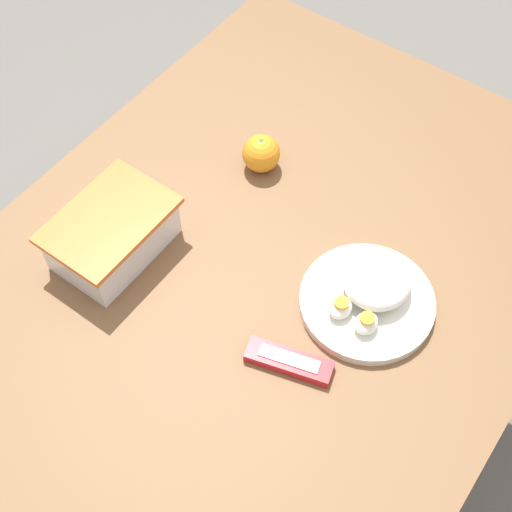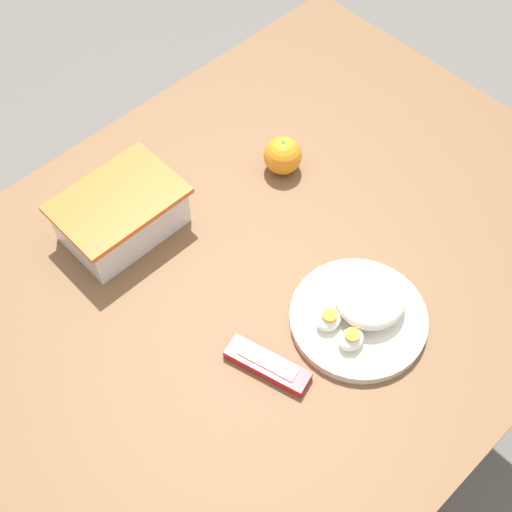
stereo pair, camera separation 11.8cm
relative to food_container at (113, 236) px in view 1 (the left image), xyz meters
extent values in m
plane|color=#66605B|center=(0.13, -0.23, -0.81)|extent=(10.00, 10.00, 0.00)
cube|color=brown|center=(0.13, -0.23, -0.05)|extent=(1.22, 0.90, 0.03)
cylinder|color=brown|center=(0.68, 0.17, -0.44)|extent=(0.05, 0.05, 0.74)
cube|color=white|center=(0.00, 0.00, 0.00)|extent=(0.19, 0.13, 0.08)
cube|color=beige|center=(0.00, 0.00, -0.01)|extent=(0.18, 0.12, 0.05)
cube|color=orange|center=(0.00, 0.00, 0.04)|extent=(0.21, 0.15, 0.01)
ellipsoid|color=gray|center=(-0.05, 0.00, 0.01)|extent=(0.06, 0.05, 0.03)
ellipsoid|color=gray|center=(0.05, -0.01, 0.01)|extent=(0.06, 0.05, 0.03)
sphere|color=orange|center=(0.30, -0.09, 0.00)|extent=(0.07, 0.07, 0.07)
cylinder|color=#4C662D|center=(0.30, -0.09, 0.03)|extent=(0.01, 0.01, 0.00)
cylinder|color=silver|center=(0.16, -0.40, -0.03)|extent=(0.22, 0.22, 0.02)
ellipsoid|color=white|center=(0.18, -0.40, 0.00)|extent=(0.11, 0.11, 0.05)
ellipsoid|color=white|center=(0.11, -0.43, -0.01)|extent=(0.04, 0.03, 0.03)
cylinder|color=#F4A823|center=(0.11, -0.43, 0.01)|extent=(0.02, 0.02, 0.01)
ellipsoid|color=white|center=(0.11, -0.38, -0.01)|extent=(0.04, 0.03, 0.03)
cylinder|color=#F4A823|center=(0.11, -0.38, 0.01)|extent=(0.02, 0.02, 0.01)
cube|color=red|center=(0.00, -0.36, -0.03)|extent=(0.08, 0.14, 0.02)
cube|color=white|center=(0.00, -0.36, -0.02)|extent=(0.05, 0.10, 0.00)
camera|label=1|loc=(-0.42, -0.60, 0.97)|focal=50.00mm
camera|label=2|loc=(-0.34, -0.69, 0.97)|focal=50.00mm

